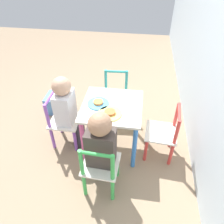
% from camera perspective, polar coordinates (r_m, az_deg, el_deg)
% --- Properties ---
extents(ground_plane, '(6.00, 6.00, 0.00)m').
position_cam_1_polar(ground_plane, '(2.11, 0.00, -8.62)').
color(ground_plane, '#8C755B').
extents(kids_table, '(0.49, 0.49, 0.48)m').
position_cam_1_polar(kids_table, '(1.83, 0.00, -0.44)').
color(kids_table, silver).
rests_on(kids_table, ground_plane).
extents(chair_purple, '(0.26, 0.26, 0.51)m').
position_cam_1_polar(chair_purple, '(2.03, -12.66, -2.33)').
color(chair_purple, silver).
rests_on(chair_purple, ground_plane).
extents(chair_green, '(0.27, 0.27, 0.51)m').
position_cam_1_polar(chair_green, '(1.64, -3.06, -14.33)').
color(chair_green, silver).
rests_on(chair_green, ground_plane).
extents(chair_red, '(0.28, 0.28, 0.51)m').
position_cam_1_polar(chair_red, '(1.91, 13.33, -5.58)').
color(chair_red, silver).
rests_on(chair_red, ground_plane).
extents(chair_teal, '(0.28, 0.28, 0.51)m').
position_cam_1_polar(chair_teal, '(2.28, 0.90, 4.03)').
color(chair_teal, silver).
rests_on(chair_teal, ground_plane).
extents(child_front, '(0.20, 0.21, 0.71)m').
position_cam_1_polar(child_front, '(1.90, -11.64, 1.33)').
color(child_front, '#38383D').
rests_on(child_front, ground_plane).
extents(child_right, '(0.22, 0.21, 0.72)m').
position_cam_1_polar(child_right, '(1.54, -2.76, -8.57)').
color(child_right, '#4C608E').
rests_on(child_right, ground_plane).
extents(plate_front, '(0.18, 0.18, 0.03)m').
position_cam_1_polar(plate_front, '(1.79, -3.62, 2.33)').
color(plate_front, '#4C9EE0').
rests_on(plate_front, kids_table).
extents(plate_right, '(0.19, 0.19, 0.03)m').
position_cam_1_polar(plate_right, '(1.68, -0.54, -0.32)').
color(plate_right, '#EADB66').
rests_on(plate_right, kids_table).
extents(storage_bin, '(0.22, 0.25, 0.19)m').
position_cam_1_polar(storage_bin, '(2.50, -13.84, 2.23)').
color(storage_bin, '#4C7FB7').
rests_on(storage_bin, ground_plane).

